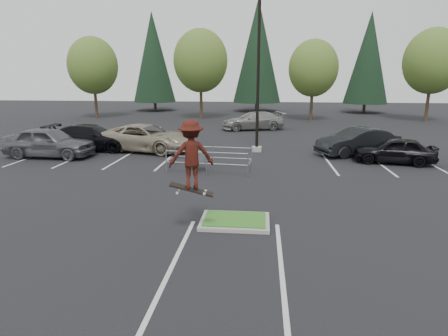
# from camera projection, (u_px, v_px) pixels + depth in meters

# --- Properties ---
(ground) EXTENTS (120.00, 120.00, 0.00)m
(ground) POSITION_uv_depth(u_px,v_px,m) (235.00, 223.00, 12.02)
(ground) COLOR black
(ground) RESTS_ON ground
(grass_median) EXTENTS (2.20, 1.60, 0.16)m
(grass_median) POSITION_uv_depth(u_px,v_px,m) (235.00, 221.00, 12.01)
(grass_median) COLOR #9C9A91
(grass_median) RESTS_ON ground
(stall_lines) EXTENTS (22.62, 17.60, 0.01)m
(stall_lines) POSITION_uv_depth(u_px,v_px,m) (216.00, 175.00, 17.98)
(stall_lines) COLOR silver
(stall_lines) RESTS_ON ground
(light_pole) EXTENTS (0.70, 0.60, 10.12)m
(light_pole) POSITION_uv_depth(u_px,v_px,m) (258.00, 77.00, 22.49)
(light_pole) COLOR #9C9A91
(light_pole) RESTS_ON ground
(decid_a) EXTENTS (5.44, 5.44, 8.91)m
(decid_a) POSITION_uv_depth(u_px,v_px,m) (93.00, 67.00, 41.48)
(decid_a) COLOR #38281C
(decid_a) RESTS_ON ground
(decid_b) EXTENTS (5.89, 5.89, 9.64)m
(decid_b) POSITION_uv_depth(u_px,v_px,m) (201.00, 63.00, 40.68)
(decid_b) COLOR #38281C
(decid_b) RESTS_ON ground
(decid_c) EXTENTS (5.12, 5.12, 8.38)m
(decid_c) POSITION_uv_depth(u_px,v_px,m) (313.00, 70.00, 39.02)
(decid_c) COLOR #38281C
(decid_c) RESTS_ON ground
(decid_d) EXTENTS (5.76, 5.76, 9.43)m
(decid_d) POSITION_uv_depth(u_px,v_px,m) (432.00, 63.00, 38.18)
(decid_d) COLOR #38281C
(decid_d) RESTS_ON ground
(conif_a) EXTENTS (5.72, 5.72, 13.00)m
(conif_a) POSITION_uv_depth(u_px,v_px,m) (153.00, 57.00, 50.36)
(conif_a) COLOR #38281C
(conif_a) RESTS_ON ground
(conif_b) EXTENTS (6.38, 6.38, 14.50)m
(conif_b) POSITION_uv_depth(u_px,v_px,m) (258.00, 51.00, 49.30)
(conif_b) COLOR #38281C
(conif_b) RESTS_ON ground
(conif_c) EXTENTS (5.50, 5.50, 12.50)m
(conif_c) POSITION_uv_depth(u_px,v_px,m) (368.00, 58.00, 47.20)
(conif_c) COLOR #38281C
(conif_c) RESTS_ON ground
(cart_corral) EXTENTS (4.18, 1.81, 1.15)m
(cart_corral) POSITION_uv_depth(u_px,v_px,m) (201.00, 157.00, 18.54)
(cart_corral) COLOR #969A9E
(cart_corral) RESTS_ON ground
(skateboarder) EXTENTS (1.44, 1.09, 2.22)m
(skateboarder) POSITION_uv_depth(u_px,v_px,m) (191.00, 155.00, 10.60)
(skateboarder) COLOR black
(skateboarder) RESTS_ON ground
(car_l_tan) EXTENTS (6.49, 4.05, 1.67)m
(car_l_tan) POSITION_uv_depth(u_px,v_px,m) (145.00, 138.00, 23.58)
(car_l_tan) COLOR gray
(car_l_tan) RESTS_ON ground
(car_l_black) EXTENTS (5.67, 2.37, 1.64)m
(car_l_black) POSITION_uv_depth(u_px,v_px,m) (92.00, 137.00, 23.82)
(car_l_black) COLOR black
(car_l_black) RESTS_ON ground
(car_l_grey) EXTENTS (5.23, 2.27, 1.76)m
(car_l_grey) POSITION_uv_depth(u_px,v_px,m) (49.00, 142.00, 21.71)
(car_l_grey) COLOR #515359
(car_l_grey) RESTS_ON ground
(car_r_charc) EXTENTS (5.20, 3.54, 1.62)m
(car_r_charc) POSITION_uv_depth(u_px,v_px,m) (357.00, 142.00, 22.31)
(car_r_charc) COLOR black
(car_r_charc) RESTS_ON ground
(car_r_black) EXTENTS (4.41, 2.44, 1.42)m
(car_r_black) POSITION_uv_depth(u_px,v_px,m) (395.00, 150.00, 20.21)
(car_r_black) COLOR black
(car_r_black) RESTS_ON ground
(car_far_silver) EXTENTS (5.89, 3.70, 1.59)m
(car_far_silver) POSITION_uv_depth(u_px,v_px,m) (254.00, 121.00, 33.09)
(car_far_silver) COLOR gray
(car_far_silver) RESTS_ON ground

